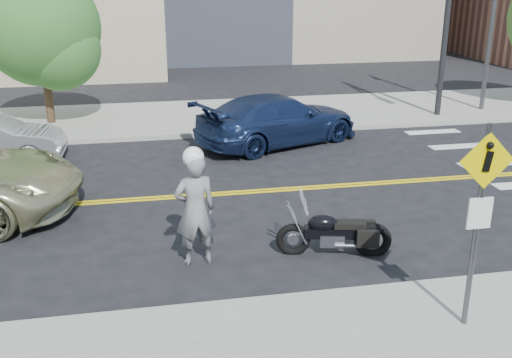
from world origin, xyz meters
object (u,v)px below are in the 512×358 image
object	(u,v)px
pedestrian_sign	(480,209)
parked_car_blue	(278,120)
motorcycle	(335,223)
motorcyclist	(195,207)

from	to	relation	value
pedestrian_sign	parked_car_blue	xyz separation A→B (m)	(-0.46, 10.24, -1.21)
motorcycle	parked_car_blue	distance (m)	7.47
pedestrian_sign	motorcyclist	distance (m)	4.75
motorcyclist	motorcycle	distance (m)	2.58
motorcycle	parked_car_blue	bearing A→B (deg)	97.53
pedestrian_sign	motorcyclist	xyz separation A→B (m)	(-3.63, 2.94, -0.87)
motorcyclist	parked_car_blue	size ratio (longest dim) A/B	0.42
motorcyclist	motorcycle	world-z (taller)	motorcyclist
pedestrian_sign	motorcycle	distance (m)	3.28
parked_car_blue	pedestrian_sign	bearing A→B (deg)	159.62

